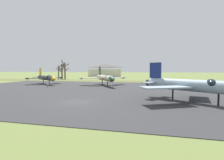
% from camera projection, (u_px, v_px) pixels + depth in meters
% --- Properties ---
extents(ground_plane, '(600.00, 600.00, 0.00)m').
position_uv_depth(ground_plane, '(77.00, 102.00, 23.46)').
color(ground_plane, olive).
extents(asphalt_apron, '(77.35, 48.09, 0.05)m').
position_uv_depth(asphalt_apron, '(107.00, 90.00, 37.42)').
color(asphalt_apron, '#333335').
rests_on(asphalt_apron, ground).
extents(grass_verge_strip, '(137.35, 12.00, 0.06)m').
position_uv_depth(grass_verge_strip, '(129.00, 81.00, 66.50)').
color(grass_verge_strip, '#606734').
rests_on(grass_verge_strip, ground).
extents(jet_fighter_front_left, '(14.18, 12.78, 5.39)m').
position_uv_depth(jet_fighter_front_left, '(195.00, 85.00, 22.99)').
color(jet_fighter_front_left, '#8EA3B2').
rests_on(jet_fighter_front_left, ground).
extents(jet_fighter_front_right, '(12.09, 13.75, 5.21)m').
position_uv_depth(jet_fighter_front_right, '(105.00, 78.00, 47.98)').
color(jet_fighter_front_right, '#B7B293').
rests_on(jet_fighter_front_right, ground).
extents(info_placard_front_right, '(0.64, 0.40, 0.97)m').
position_uv_depth(info_placard_front_right, '(112.00, 86.00, 40.53)').
color(info_placard_front_right, black).
rests_on(info_placard_front_right, ground).
extents(jet_fighter_rear_center, '(12.39, 10.68, 4.78)m').
position_uv_depth(jet_fighter_rear_center, '(46.00, 78.00, 52.37)').
color(jet_fighter_rear_center, '#33383D').
rests_on(jet_fighter_rear_center, ground).
extents(info_placard_rear_center, '(0.61, 0.29, 1.00)m').
position_uv_depth(info_placard_rear_center, '(48.00, 85.00, 43.85)').
color(info_placard_rear_center, black).
rests_on(info_placard_rear_center, ground).
extents(bare_tree_far_left, '(2.34, 3.80, 6.73)m').
position_uv_depth(bare_tree_far_left, '(59.00, 72.00, 81.28)').
color(bare_tree_far_left, brown).
rests_on(bare_tree_far_left, ground).
extents(bare_tree_left_of_center, '(2.91, 2.88, 8.98)m').
position_uv_depth(bare_tree_left_of_center, '(62.00, 70.00, 81.51)').
color(bare_tree_left_of_center, brown).
rests_on(bare_tree_left_of_center, ground).
extents(bare_tree_center, '(3.12, 2.90, 7.84)m').
position_uv_depth(bare_tree_center, '(65.00, 70.00, 81.07)').
color(bare_tree_center, brown).
rests_on(bare_tree_center, ground).
extents(visitor_building, '(21.48, 12.23, 7.91)m').
position_uv_depth(visitor_building, '(105.00, 71.00, 114.30)').
color(visitor_building, beige).
rests_on(visitor_building, ground).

